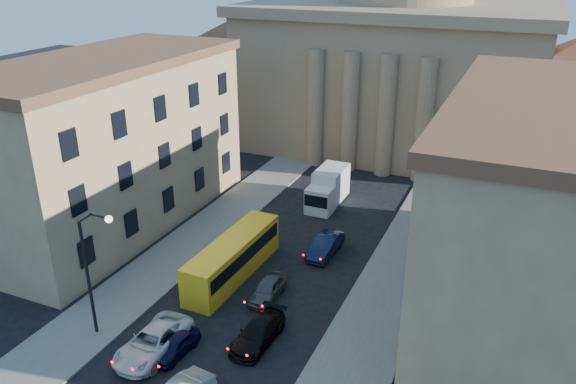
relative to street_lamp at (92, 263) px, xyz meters
name	(u,v)px	position (x,y,z in m)	size (l,w,h in m)	color
sidewalk_left	(173,257)	(-1.53, 10.00, -5.21)	(5.00, 60.00, 0.15)	#625F5A
sidewalk_right	(381,307)	(15.47, 10.00, -5.21)	(5.00, 60.00, 0.15)	#625F5A
church	(399,46)	(6.97, 47.47, 6.59)	(68.02, 28.76, 36.60)	#826C50
building_left	(110,142)	(-10.03, 14.00, 2.14)	(11.60, 26.60, 14.70)	tan
building_right	(535,209)	(23.97, 14.00, 2.14)	(11.60, 26.60, 14.70)	tan
street_lamp	(92,263)	(0.00, 0.00, 0.00)	(2.62, 0.44, 8.83)	black
car_left_near	(176,345)	(5.27, 0.36, -4.66)	(1.47, 3.65, 1.24)	black
car_left_mid	(153,342)	(3.98, -0.07, -4.49)	(2.63, 5.70, 1.58)	silver
car_right_mid	(258,333)	(9.35, 3.38, -4.58)	(1.99, 4.89, 1.42)	black
car_right_far	(268,289)	(7.77, 8.09, -4.58)	(1.66, 4.13, 1.41)	#48474C
car_right_distant	(325,245)	(9.36, 15.56, -4.51)	(1.64, 4.72, 1.55)	black
city_bus	(233,257)	(4.13, 9.74, -3.69)	(2.70, 10.60, 2.97)	yellow
box_truck	(328,189)	(6.17, 24.83, -3.68)	(2.50, 6.20, 3.39)	silver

